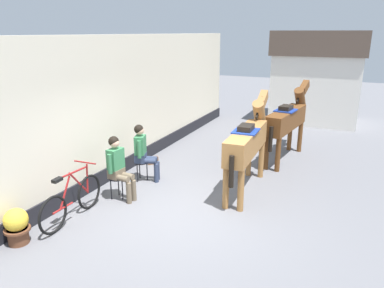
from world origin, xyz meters
name	(u,v)px	position (x,y,z in m)	size (l,w,h in m)	color
ground_plane	(232,165)	(0.00, 3.00, 0.00)	(40.00, 40.00, 0.00)	slate
pub_facade_wall	(119,112)	(-2.55, 1.50, 1.54)	(0.34, 14.00, 3.40)	beige
distant_cottage	(318,76)	(1.40, 9.26, 1.80)	(3.40, 2.60, 3.50)	silver
seated_visitor_near	(118,165)	(-1.58, 0.02, 0.78)	(0.61, 0.49, 1.39)	black
seated_visitor_far	(143,150)	(-1.63, 1.11, 0.78)	(0.61, 0.49, 1.39)	black
saddled_horse_near	(248,141)	(0.77, 1.62, 1.16)	(0.52, 3.00, 2.06)	#9E6B38
saddled_horse_far	(288,119)	(1.19, 4.13, 1.16)	(0.74, 2.99, 2.06)	brown
flower_planter_near	(17,226)	(-2.15, -2.15, 0.33)	(0.43, 0.43, 0.64)	brown
leaning_bicycle	(72,201)	(-1.86, -1.12, 0.40)	(0.50, 1.76, 1.02)	black
satchel_bag	(153,160)	(-2.01, 2.20, 0.10)	(0.28, 0.12, 0.20)	brown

